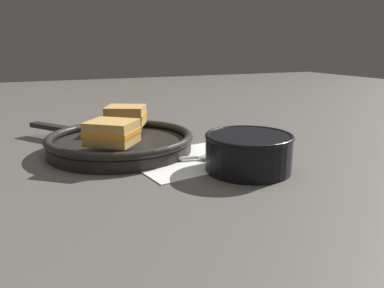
{
  "coord_description": "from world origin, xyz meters",
  "views": [
    {
      "loc": [
        -0.29,
        -0.66,
        0.23
      ],
      "look_at": [
        0.01,
        0.01,
        0.04
      ],
      "focal_mm": 35.0,
      "sensor_mm": 36.0,
      "label": 1
    }
  ],
  "objects_px": {
    "sandwich_near_left": "(112,132)",
    "skillet": "(120,142)",
    "spoon": "(200,157)",
    "sandwich_near_right": "(126,115)",
    "soup_bowl": "(249,150)"
  },
  "relations": [
    {
      "from": "spoon",
      "to": "sandwich_near_right",
      "type": "xyz_separation_m",
      "value": [
        -0.1,
        0.22,
        0.06
      ]
    },
    {
      "from": "skillet",
      "to": "sandwich_near_right",
      "type": "distance_m",
      "value": 0.1
    },
    {
      "from": "skillet",
      "to": "soup_bowl",
      "type": "bearing_deg",
      "value": -49.87
    },
    {
      "from": "soup_bowl",
      "to": "sandwich_near_left",
      "type": "bearing_deg",
      "value": 147.7
    },
    {
      "from": "sandwich_near_left",
      "to": "sandwich_near_right",
      "type": "distance_m",
      "value": 0.18
    },
    {
      "from": "sandwich_near_left",
      "to": "spoon",
      "type": "bearing_deg",
      "value": -16.95
    },
    {
      "from": "soup_bowl",
      "to": "skillet",
      "type": "xyz_separation_m",
      "value": [
        -0.19,
        0.23,
        -0.02
      ]
    },
    {
      "from": "sandwich_near_left",
      "to": "skillet",
      "type": "bearing_deg",
      "value": 68.71
    },
    {
      "from": "spoon",
      "to": "sandwich_near_left",
      "type": "xyz_separation_m",
      "value": [
        -0.17,
        0.05,
        0.06
      ]
    },
    {
      "from": "soup_bowl",
      "to": "sandwich_near_left",
      "type": "xyz_separation_m",
      "value": [
        -0.23,
        0.14,
        0.02
      ]
    },
    {
      "from": "sandwich_near_right",
      "to": "spoon",
      "type": "bearing_deg",
      "value": -65.83
    },
    {
      "from": "sandwich_near_right",
      "to": "soup_bowl",
      "type": "bearing_deg",
      "value": -63.22
    },
    {
      "from": "spoon",
      "to": "skillet",
      "type": "bearing_deg",
      "value": 144.46
    },
    {
      "from": "sandwich_near_right",
      "to": "sandwich_near_left",
      "type": "bearing_deg",
      "value": -112.43
    },
    {
      "from": "soup_bowl",
      "to": "spoon",
      "type": "distance_m",
      "value": 0.11
    }
  ]
}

